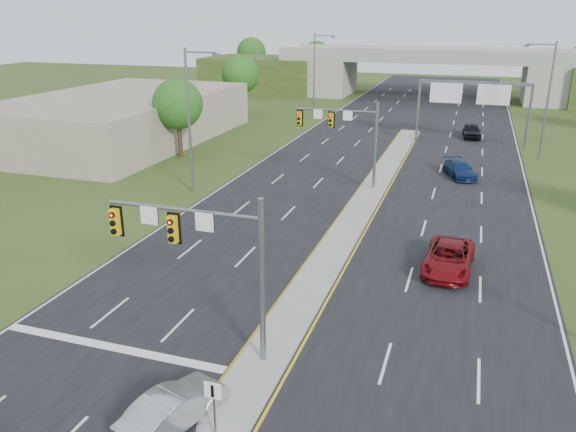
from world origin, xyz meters
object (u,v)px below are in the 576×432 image
at_px(sign_gantry, 472,95).
at_px(car_silver, 173,408).
at_px(car_far_b, 460,170).
at_px(car_far_a, 449,258).
at_px(overpass, 433,76).
at_px(car_far_c, 472,131).
at_px(signal_mast_near, 206,249).
at_px(keep_right_sign, 214,400).
at_px(signal_mast_far, 347,130).

bearing_deg(sign_gantry, car_silver, -99.54).
height_order(sign_gantry, car_far_b, sign_gantry).
bearing_deg(car_silver, car_far_b, -85.61).
xyz_separation_m(car_silver, car_far_a, (8.17, 15.67, 0.07)).
distance_m(overpass, car_far_c, 32.32).
xyz_separation_m(car_far_a, car_far_b, (-0.15, 19.73, -0.08)).
height_order(signal_mast_near, car_far_a, signal_mast_near).
bearing_deg(sign_gantry, keep_right_sign, -97.70).
relative_size(car_silver, car_far_a, 0.77).
relative_size(keep_right_sign, car_far_b, 0.48).
bearing_deg(car_silver, overpass, -73.93).
bearing_deg(signal_mast_near, car_far_a, 52.12).
bearing_deg(car_silver, sign_gantry, -82.38).
bearing_deg(signal_mast_near, overpass, 88.38).
relative_size(keep_right_sign, overpass, 0.03).
relative_size(overpass, car_far_c, 17.37).
relative_size(car_silver, car_far_c, 0.90).
distance_m(signal_mast_near, signal_mast_far, 25.00).
height_order(signal_mast_near, car_far_b, signal_mast_near).
bearing_deg(sign_gantry, overpass, 100.79).
height_order(signal_mast_near, signal_mast_far, same).
bearing_deg(overpass, car_far_b, -82.54).
xyz_separation_m(signal_mast_near, signal_mast_far, (0.00, 25.00, 0.00)).
relative_size(signal_mast_far, car_far_c, 1.52).
bearing_deg(keep_right_sign, signal_mast_far, 94.39).
xyz_separation_m(signal_mast_far, sign_gantry, (8.95, 19.99, 0.51)).
xyz_separation_m(keep_right_sign, car_far_b, (6.42, 35.54, -0.84)).
bearing_deg(car_silver, signal_mast_far, -71.55).
height_order(sign_gantry, overpass, overpass).
relative_size(signal_mast_near, signal_mast_far, 1.00).
distance_m(signal_mast_far, overpass, 55.13).
bearing_deg(sign_gantry, car_far_a, -90.20).
bearing_deg(car_far_c, car_far_a, -95.51).
height_order(car_far_a, car_far_b, car_far_a).
xyz_separation_m(signal_mast_far, car_silver, (0.66, -29.32, -4.03)).
bearing_deg(signal_mast_far, keep_right_sign, -85.61).
relative_size(car_far_b, car_far_c, 0.99).
xyz_separation_m(car_far_b, car_far_c, (0.63, 17.56, 0.12)).
bearing_deg(car_far_b, signal_mast_near, -127.22).
height_order(car_silver, car_far_c, car_far_c).
distance_m(overpass, car_far_a, 69.09).
xyz_separation_m(overpass, car_silver, (-1.60, -84.40, -2.85)).
bearing_deg(keep_right_sign, car_far_b, 79.77).
xyz_separation_m(keep_right_sign, overpass, (0.00, 84.53, 2.04)).
bearing_deg(keep_right_sign, car_far_c, 82.44).
bearing_deg(car_far_b, car_far_a, -111.17).
bearing_deg(overpass, signal_mast_near, -91.62).
xyz_separation_m(sign_gantry, car_far_c, (0.36, 3.66, -4.44)).
bearing_deg(overpass, car_far_a, -84.54).
relative_size(overpass, car_silver, 19.39).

